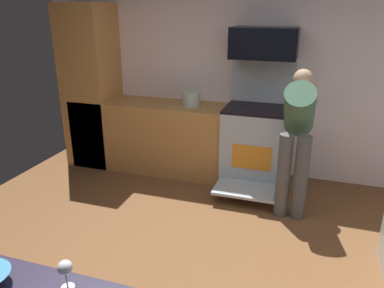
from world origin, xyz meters
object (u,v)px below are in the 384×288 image
at_px(person_cook, 297,132).
at_px(wine_glass_near, 65,269).
at_px(microwave, 264,43).
at_px(oven_range, 256,143).
at_px(stock_pot, 191,99).

xyz_separation_m(person_cook, wine_glass_near, (-0.82, -2.60, 0.13)).
distance_m(microwave, person_cook, 1.13).
bearing_deg(wine_glass_near, person_cook, 72.58).
relative_size(oven_range, stock_pot, 6.60).
distance_m(person_cook, wine_glass_near, 2.73).
relative_size(microwave, stock_pot, 3.27).
bearing_deg(microwave, person_cook, -54.35).
distance_m(oven_range, stock_pot, 0.96).
distance_m(oven_range, person_cook, 0.82).
xyz_separation_m(oven_range, person_cook, (0.47, -0.56, 0.37)).
bearing_deg(microwave, wine_glass_near, -96.09).
distance_m(person_cook, stock_pot, 1.43).
xyz_separation_m(oven_range, wine_glass_near, (-0.35, -3.16, 0.49)).
bearing_deg(stock_pot, microwave, 5.48).
relative_size(oven_range, microwave, 2.02).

